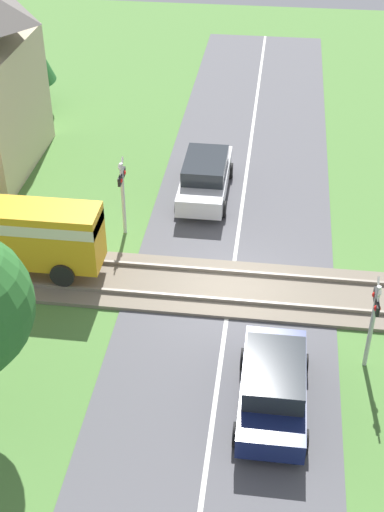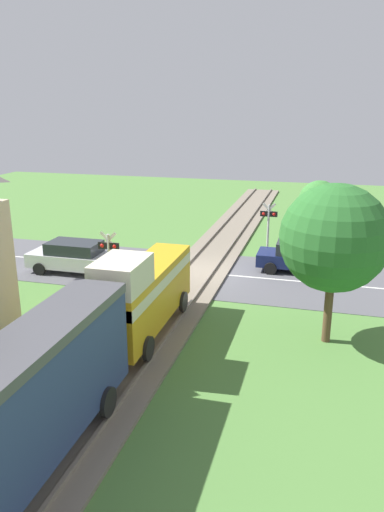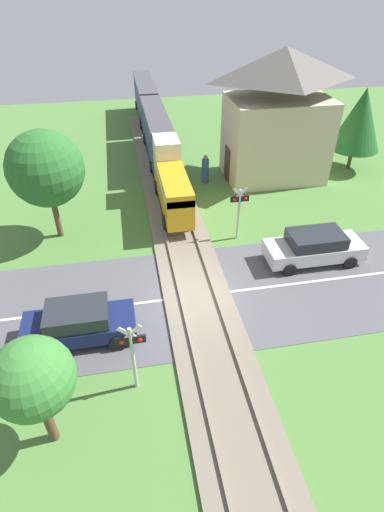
# 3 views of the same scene
# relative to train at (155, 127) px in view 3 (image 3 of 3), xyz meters

# --- Properties ---
(ground_plane) EXTENTS (60.00, 60.00, 0.00)m
(ground_plane) POSITION_rel_train_xyz_m (0.00, -15.61, -1.89)
(ground_plane) COLOR #4C7A38
(road_surface) EXTENTS (48.00, 6.40, 0.02)m
(road_surface) POSITION_rel_train_xyz_m (0.00, -15.61, -1.88)
(road_surface) COLOR #515156
(road_surface) RESTS_ON ground_plane
(track_bed) EXTENTS (2.80, 48.00, 0.24)m
(track_bed) POSITION_rel_train_xyz_m (0.00, -15.61, -1.82)
(track_bed) COLOR #756B5B
(track_bed) RESTS_ON ground_plane
(train) EXTENTS (1.58, 22.85, 3.18)m
(train) POSITION_rel_train_xyz_m (0.00, 0.00, 0.00)
(train) COLOR gold
(train) RESTS_ON track_bed
(car_near_crossing) EXTENTS (4.00, 1.79, 1.46)m
(car_near_crossing) POSITION_rel_train_xyz_m (-4.61, -17.05, -1.12)
(car_near_crossing) COLOR #141E4C
(car_near_crossing) RESTS_ON ground_plane
(car_far_side) EXTENTS (4.42, 1.82, 1.51)m
(car_far_side) POSITION_rel_train_xyz_m (5.68, -14.17, -1.10)
(car_far_side) COLOR silver
(car_far_side) RESTS_ON ground_plane
(crossing_signal_west_approach) EXTENTS (0.90, 0.18, 2.80)m
(crossing_signal_west_approach) POSITION_rel_train_xyz_m (-2.77, -19.50, -0.08)
(crossing_signal_west_approach) COLOR #B7B7B7
(crossing_signal_west_approach) RESTS_ON ground_plane
(crossing_signal_east_approach) EXTENTS (0.90, 0.18, 2.80)m
(crossing_signal_east_approach) POSITION_rel_train_xyz_m (2.77, -11.71, -0.08)
(crossing_signal_east_approach) COLOR #B7B7B7
(crossing_signal_east_approach) RESTS_ON ground_plane
(station_building) EXTENTS (6.35, 4.33, 7.53)m
(station_building) POSITION_rel_train_xyz_m (6.87, -5.16, 1.80)
(station_building) COLOR #C6B793
(station_building) RESTS_ON ground_plane
(pedestrian_by_station) EXTENTS (0.44, 0.44, 1.76)m
(pedestrian_by_station) POSITION_rel_train_xyz_m (2.51, -5.26, -1.09)
(pedestrian_by_station) COLOR #2D4C8E
(pedestrian_by_station) RESTS_ON ground_plane
(tree_by_station) EXTENTS (3.13, 3.13, 5.17)m
(tree_by_station) POSITION_rel_train_xyz_m (12.31, -5.03, 1.39)
(tree_by_station) COLOR brown
(tree_by_station) RESTS_ON ground_plane
(tree_roadside_hedge) EXTENTS (3.51, 3.51, 5.37)m
(tree_roadside_hedge) POSITION_rel_train_xyz_m (-5.92, -9.88, 1.71)
(tree_roadside_hedge) COLOR brown
(tree_roadside_hedge) RESTS_ON ground_plane
(tree_beyond_track) EXTENTS (2.18, 2.18, 3.86)m
(tree_beyond_track) POSITION_rel_train_xyz_m (-5.25, -20.83, 0.85)
(tree_beyond_track) COLOR brown
(tree_beyond_track) RESTS_ON ground_plane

